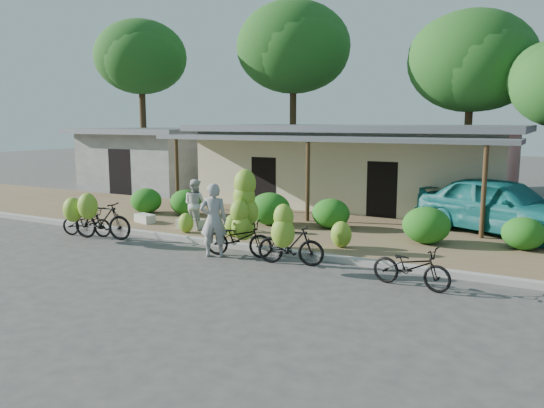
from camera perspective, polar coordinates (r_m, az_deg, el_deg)
The scene contains 27 objects.
ground at distance 13.08m, azimuth -7.60°, elevation -6.67°, with size 100.00×100.00×0.00m, color #413E3C.
sidewalk at distance 17.24m, azimuth 2.27°, elevation -2.62°, with size 60.00×6.00×0.12m, color olive.
curb at distance 14.67m, azimuth -2.97°, elevation -4.60°, with size 60.00×0.25×0.15m, color #A8A399.
shop_main at distance 22.43m, azimuth 9.08°, elevation 4.23°, with size 13.00×8.50×3.35m.
shop_grey at distance 28.15m, azimuth -12.53°, elevation 4.83°, with size 7.00×6.00×3.15m.
tree_back_left at distance 31.68m, azimuth -14.06°, elevation 15.22°, with size 5.23×5.11×9.09m.
tree_far_center at distance 29.66m, azimuth 2.08°, elevation 16.64°, with size 6.12×6.08×9.84m.
tree_center_right at distance 27.23m, azimuth 20.33°, elevation 14.37°, with size 5.90×5.84×8.60m.
hedge_0 at distance 20.22m, azimuth -13.39°, elevation 0.36°, with size 1.19×1.07×0.93m, color #195A14.
hedge_1 at distance 19.55m, azimuth -9.27°, elevation 0.19°, with size 1.18×1.06×0.92m, color #195A14.
hedge_2 at distance 17.40m, azimuth -0.22°, elevation -0.52°, with size 1.37×1.23×1.07m, color #195A14.
hedge_3 at distance 16.96m, azimuth 6.34°, elevation -1.02°, with size 1.22×1.09×0.95m, color #195A14.
hedge_4 at distance 15.36m, azimuth 16.26°, elevation -2.20°, with size 1.32×1.19×1.03m, color #195A14.
hedge_5 at distance 15.55m, azimuth 25.43°, elevation -2.88°, with size 1.11×1.00×0.87m, color #195A14.
bike_far_left at distance 17.09m, azimuth -19.58°, elevation -1.59°, with size 1.77×1.37×1.30m.
bike_left at distance 16.51m, azimuth -18.03°, elevation -1.42°, with size 1.99×1.36×1.48m.
bike_center at distance 14.00m, azimuth -3.30°, elevation -1.93°, with size 1.92×1.33×2.24m.
bike_right at distance 12.81m, azimuth 1.79°, elevation -3.85°, with size 1.75×1.27×1.60m.
bike_far_right at distance 11.64m, azimuth 14.75°, elevation -6.55°, with size 1.78×0.83×0.90m.
loose_banana_a at distance 16.42m, azimuth -9.25°, elevation -2.01°, with size 0.49×0.41×0.61m, color #6EAB2A.
loose_banana_b at distance 15.71m, azimuth -4.28°, elevation -2.33°, with size 0.52×0.44×0.65m, color #6EAB2A.
loose_banana_c at distance 14.42m, azimuth 7.45°, elevation -3.25°, with size 0.57×0.49×0.72m, color #6EAB2A.
sack_near at distance 17.01m, azimuth -8.76°, elevation -2.15°, with size 0.85×0.40×0.30m, color silver.
sack_far at distance 18.38m, azimuth -13.52°, elevation -1.51°, with size 0.75×0.38×0.28m, color silver.
vendor at distance 13.77m, azimuth -6.30°, elevation -1.73°, with size 0.70×0.46×1.93m, color gray.
bystander at distance 16.84m, azimuth -8.28°, elevation -0.02°, with size 0.77×0.60×1.59m, color silver.
teal_van at distance 17.38m, azimuth 23.37°, elevation -0.15°, with size 2.04×5.08×1.73m, color #1B7A79.
Camera 1 is at (7.51, -10.14, 3.48)m, focal length 35.00 mm.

